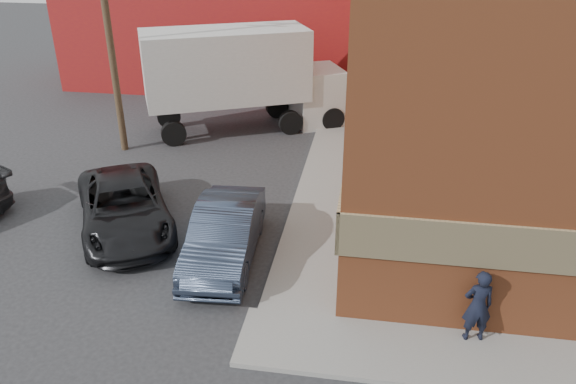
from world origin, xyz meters
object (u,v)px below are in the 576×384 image
at_px(utility_pole, 108,25).
at_px(sedan, 225,234).
at_px(suv_a, 124,207).
at_px(box_truck, 246,73).
at_px(warehouse, 229,26).
at_px(man, 478,306).

height_order(utility_pole, sedan, utility_pole).
distance_m(suv_a, box_truck, 9.18).
height_order(warehouse, man, warehouse).
bearing_deg(utility_pole, box_truck, 35.68).
bearing_deg(suv_a, box_truck, 50.64).
height_order(utility_pole, box_truck, utility_pole).
distance_m(sedan, suv_a, 3.42).
bearing_deg(warehouse, utility_pole, -97.77).
distance_m(utility_pole, suv_a, 7.56).
relative_size(warehouse, suv_a, 3.13).
relative_size(warehouse, sedan, 3.59).
distance_m(warehouse, sedan, 18.52).
distance_m(man, box_truck, 14.59).
bearing_deg(sedan, man, -25.19).
bearing_deg(utility_pole, suv_a, -65.71).
relative_size(utility_pole, box_truck, 1.03).
relative_size(sedan, suv_a, 0.87).
bearing_deg(sedan, utility_pole, 126.72).
relative_size(sedan, box_truck, 0.52).
height_order(man, suv_a, man).
relative_size(man, box_truck, 0.20).
relative_size(warehouse, man, 9.54).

